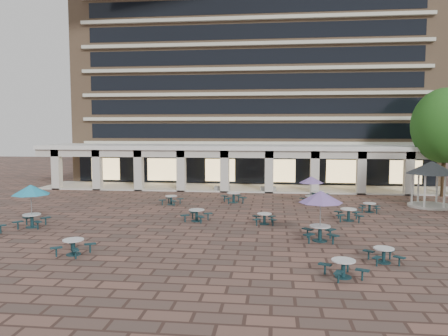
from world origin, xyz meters
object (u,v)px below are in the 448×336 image
Objects in this scene: picnic_table_2 at (384,254)px; gazebo at (432,173)px; planter_right at (268,187)px; planter_left at (222,187)px; picnic_table_1 at (73,246)px.

gazebo reaches higher than picnic_table_2.
planter_left is at bearing 180.00° from planter_right.
picnic_table_1 is at bearing -112.23° from planter_right.
planter_right is at bearing 80.30° from picnic_table_1.
gazebo is 2.52× the size of planter_right.
planter_left is at bearing 90.79° from picnic_table_1.
planter_right reaches higher than picnic_table_2.
planter_right is (-12.61, 6.61, -2.20)m from gazebo.
gazebo is 18.42m from planter_left.
picnic_table_2 is 23.86m from planter_left.
planter_left is (-17.05, 6.61, -2.22)m from gazebo.
picnic_table_1 is at bearing 173.31° from picnic_table_2.
gazebo is 14.41m from planter_right.
picnic_table_1 is 14.52m from picnic_table_2.
picnic_table_2 is 0.45× the size of gazebo.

